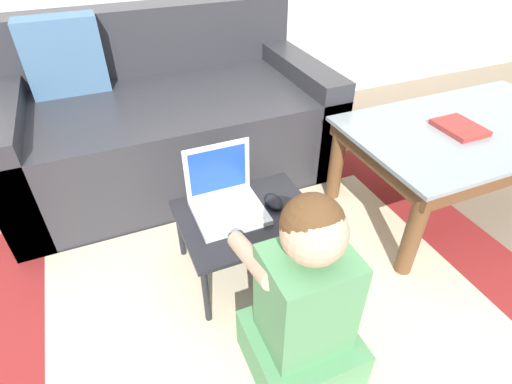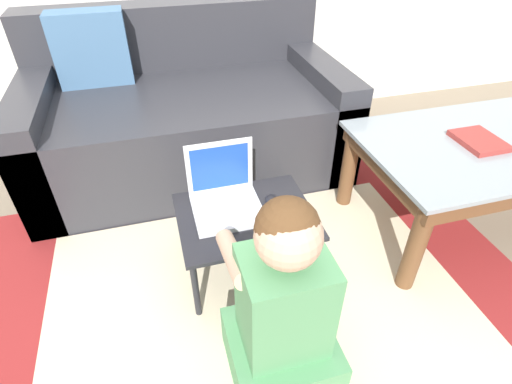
{
  "view_description": "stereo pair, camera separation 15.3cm",
  "coord_description": "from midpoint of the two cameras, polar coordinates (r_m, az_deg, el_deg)",
  "views": [
    {
      "loc": [
        -0.53,
        -0.87,
        1.28
      ],
      "look_at": [
        -0.06,
        0.25,
        0.35
      ],
      "focal_mm": 28.0,
      "sensor_mm": 36.0,
      "label": 1
    },
    {
      "loc": [
        -0.39,
        -0.92,
        1.28
      ],
      "look_at": [
        -0.06,
        0.25,
        0.35
      ],
      "focal_mm": 28.0,
      "sensor_mm": 36.0,
      "label": 2
    }
  ],
  "objects": [
    {
      "name": "coffee_table",
      "position": [
        2.03,
        26.33,
        6.84
      ],
      "size": [
        1.12,
        0.66,
        0.44
      ],
      "color": "gray",
      "rests_on": "ground_plane"
    },
    {
      "name": "person_seated",
      "position": [
        1.21,
        3.17,
        -16.22
      ],
      "size": [
        0.32,
        0.43,
        0.7
      ],
      "color": "#518E5B",
      "rests_on": "ground_plane"
    },
    {
      "name": "area_rug",
      "position": [
        1.58,
        -0.64,
        -16.56
      ],
      "size": [
        2.2,
        1.74,
        0.01
      ],
      "color": "maroon",
      "rests_on": "ground_plane"
    },
    {
      "name": "couch",
      "position": [
        2.26,
        -14.53,
        10.07
      ],
      "size": [
        1.62,
        0.94,
        0.82
      ],
      "color": "#2D2D33",
      "rests_on": "ground_plane"
    },
    {
      "name": "computer_mouse",
      "position": [
        1.55,
        -0.27,
        -1.47
      ],
      "size": [
        0.06,
        0.1,
        0.03
      ],
      "color": "black",
      "rests_on": "laptop_desk"
    },
    {
      "name": "laptop",
      "position": [
        1.52,
        -7.12,
        -1.51
      ],
      "size": [
        0.26,
        0.24,
        0.25
      ],
      "color": "silver",
      "rests_on": "laptop_desk"
    },
    {
      "name": "book_on_table",
      "position": [
        1.92,
        25.09,
        8.26
      ],
      "size": [
        0.16,
        0.2,
        0.02
      ],
      "color": "#99332D",
      "rests_on": "coffee_table"
    },
    {
      "name": "laptop_desk",
      "position": [
        1.54,
        -4.04,
        -4.35
      ],
      "size": [
        0.51,
        0.41,
        0.29
      ],
      "color": "black",
      "rests_on": "ground_plane"
    },
    {
      "name": "ground_plane",
      "position": [
        1.63,
        2.61,
        -14.49
      ],
      "size": [
        16.0,
        16.0,
        0.0
      ],
      "primitive_type": "plane",
      "color": "#7F705B"
    }
  ]
}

